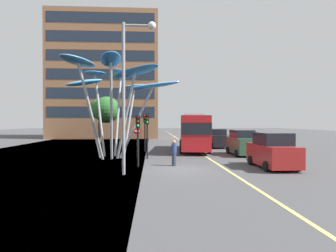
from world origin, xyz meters
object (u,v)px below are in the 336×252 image
at_px(car_parked_far, 217,139).
at_px(red_bus, 194,131).
at_px(leaf_sculpture, 114,81).
at_px(car_parked_near, 273,151).
at_px(street_lamp, 131,78).
at_px(no_entry_sign, 137,137).
at_px(traffic_light_kerb_far, 147,126).
at_px(traffic_light_island_mid, 145,125).
at_px(pedestrian, 174,153).
at_px(traffic_light_kerb_near, 138,129).
at_px(car_parked_mid, 242,143).

bearing_deg(car_parked_far, red_bus, -133.25).
height_order(leaf_sculpture, car_parked_near, leaf_sculpture).
relative_size(street_lamp, no_entry_sign, 3.40).
relative_size(traffic_light_kerb_far, street_lamp, 0.42).
xyz_separation_m(traffic_light_kerb_far, car_parked_far, (7.68, 9.41, -1.55)).
xyz_separation_m(leaf_sculpture, traffic_light_island_mid, (2.30, 4.44, -3.55)).
relative_size(leaf_sculpture, car_parked_far, 2.40).
relative_size(red_bus, pedestrian, 5.91).
bearing_deg(traffic_light_kerb_near, leaf_sculpture, 114.08).
bearing_deg(traffic_light_island_mid, red_bus, 9.03).
relative_size(car_parked_far, street_lamp, 0.49).
height_order(traffic_light_kerb_near, car_parked_near, traffic_light_kerb_near).
bearing_deg(traffic_light_kerb_near, street_lamp, -95.45).
distance_m(car_parked_far, street_lamp, 18.48).
relative_size(red_bus, car_parked_mid, 2.39).
bearing_deg(traffic_light_island_mid, no_entry_sign, -95.99).
bearing_deg(car_parked_far, no_entry_sign, -134.20).
relative_size(car_parked_mid, no_entry_sign, 1.69).
height_order(traffic_light_kerb_far, street_lamp, street_lamp).
relative_size(car_parked_near, no_entry_sign, 1.72).
bearing_deg(pedestrian, red_bus, 74.20).
relative_size(car_parked_near, pedestrian, 2.52).
bearing_deg(car_parked_mid, no_entry_sign, -171.13).
relative_size(traffic_light_kerb_far, pedestrian, 2.10).
xyz_separation_m(car_parked_near, car_parked_mid, (0.25, 6.77, 0.00)).
height_order(traffic_light_island_mid, no_entry_sign, traffic_light_island_mid).
height_order(leaf_sculpture, car_parked_mid, leaf_sculpture).
relative_size(traffic_light_kerb_near, pedestrian, 1.97).
bearing_deg(car_parked_mid, leaf_sculpture, -173.38).
xyz_separation_m(traffic_light_kerb_far, car_parked_mid, (8.13, 2.09, -1.51)).
xyz_separation_m(traffic_light_island_mid, pedestrian, (2.12, -8.82, -1.78)).
relative_size(leaf_sculpture, traffic_light_kerb_far, 2.77).
relative_size(traffic_light_kerb_far, car_parked_mid, 0.85).
xyz_separation_m(traffic_light_kerb_near, traffic_light_island_mid, (0.20, 9.14, 0.23)).
xyz_separation_m(traffic_light_kerb_far, traffic_light_island_mid, (-0.32, 5.28, 0.08)).
distance_m(car_parked_mid, no_entry_sign, 9.05).
bearing_deg(car_parked_mid, red_bus, 132.40).
xyz_separation_m(car_parked_near, no_entry_sign, (-8.68, 5.37, 0.60)).
relative_size(traffic_light_kerb_near, traffic_light_island_mid, 0.91).
xyz_separation_m(traffic_light_kerb_near, car_parked_far, (8.20, 13.28, -1.39)).
distance_m(car_parked_mid, pedestrian, 8.47).
distance_m(leaf_sculpture, pedestrian, 8.19).
xyz_separation_m(car_parked_mid, car_parked_far, (-0.45, 7.33, -0.04)).
height_order(car_parked_far, pedestrian, car_parked_far).
distance_m(red_bus, car_parked_mid, 5.45).
xyz_separation_m(car_parked_far, street_lamp, (-8.45, -15.87, 4.25)).
relative_size(leaf_sculpture, traffic_light_island_mid, 2.69).
bearing_deg(red_bus, pedestrian, -105.80).
distance_m(red_bus, traffic_light_kerb_far, 7.56).
height_order(traffic_light_kerb_far, car_parked_mid, traffic_light_kerb_far).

